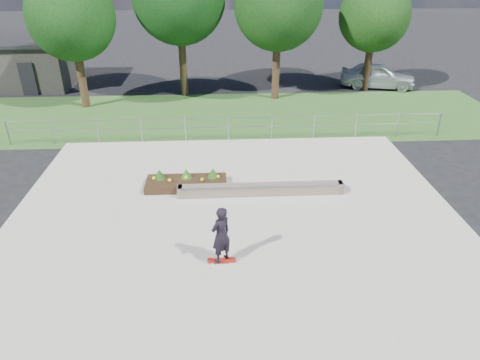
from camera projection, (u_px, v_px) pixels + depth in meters
name	position (u px, v px, depth m)	size (l,w,h in m)	color
ground	(236.00, 233.00, 13.48)	(120.00, 120.00, 0.00)	black
grass_verge	(227.00, 116.00, 23.17)	(30.00, 8.00, 0.02)	#2B5120
concrete_slab	(236.00, 232.00, 13.46)	(15.00, 15.00, 0.06)	#B0AA9C
fence	(229.00, 126.00, 19.73)	(20.06, 0.06, 1.20)	gray
building	(10.00, 62.00, 27.96)	(8.40, 5.40, 3.00)	#2C2B27
tree_far_left	(71.00, 17.00, 22.27)	(4.55, 4.55, 7.15)	#332214
tree_mid_right	(278.00, 6.00, 23.50)	(4.90, 4.90, 7.70)	#331F14
tree_far_right	(374.00, 16.00, 25.47)	(4.20, 4.20, 6.60)	#301D13
grind_ledge	(261.00, 189.00, 15.43)	(6.00, 0.44, 0.43)	brown
planter_bed	(186.00, 182.00, 16.01)	(3.00, 1.20, 0.61)	black
skateboarder	(221.00, 235.00, 11.68)	(0.80, 0.72, 1.81)	white
parked_car	(378.00, 75.00, 27.69)	(1.90, 4.71, 1.61)	#B7BDC2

